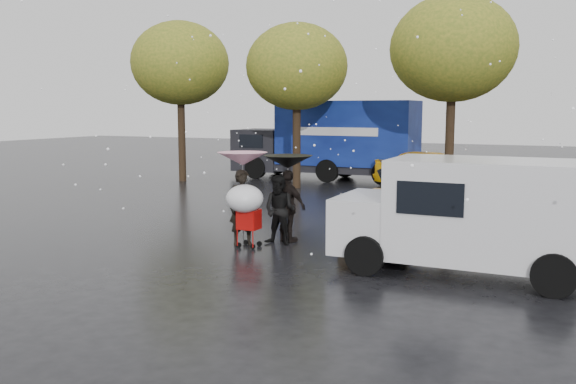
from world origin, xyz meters
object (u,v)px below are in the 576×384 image
at_px(white_van, 473,214).
at_px(blue_truck, 330,140).
at_px(person_black, 288,206).
at_px(person_pink, 243,208).
at_px(shopping_cart, 245,202).
at_px(yellow_taxi, 433,169).
at_px(vendor_cart, 373,211).

xyz_separation_m(white_van, blue_truck, (-8.17, 13.76, 0.60)).
distance_m(person_black, blue_truck, 13.28).
xyz_separation_m(person_pink, shopping_cart, (0.23, -0.30, 0.18)).
relative_size(person_pink, white_van, 0.36).
height_order(person_black, yellow_taxi, person_black).
xyz_separation_m(person_pink, yellow_taxi, (1.87, 12.14, -0.10)).
distance_m(person_pink, person_black, 1.09).
height_order(person_black, vendor_cart, person_black).
bearing_deg(yellow_taxi, person_pink, 176.41).
distance_m(blue_truck, yellow_taxi, 5.13).
height_order(person_black, blue_truck, blue_truck).
bearing_deg(person_pink, vendor_cart, -5.12).
bearing_deg(blue_truck, shopping_cart, -76.78).
bearing_deg(yellow_taxi, shopping_cart, 177.64).
relative_size(vendor_cart, yellow_taxi, 0.33).
bearing_deg(person_pink, person_black, 3.27).
relative_size(person_black, vendor_cart, 1.13).
distance_m(person_pink, white_van, 5.19).
relative_size(person_black, shopping_cart, 1.18).
height_order(person_black, white_van, white_van).
relative_size(vendor_cart, white_van, 0.31).
height_order(white_van, yellow_taxi, white_van).
xyz_separation_m(person_black, vendor_cart, (1.78, 1.02, -0.14)).
xyz_separation_m(blue_truck, yellow_taxi, (4.87, -1.29, -0.98)).
xyz_separation_m(person_pink, white_van, (5.18, -0.33, 0.28)).
distance_m(person_pink, blue_truck, 13.79).
bearing_deg(white_van, shopping_cart, 179.57).
height_order(shopping_cart, blue_truck, blue_truck).
height_order(person_pink, white_van, white_van).
bearing_deg(blue_truck, vendor_cart, -64.43).
distance_m(shopping_cart, yellow_taxi, 12.55).
bearing_deg(white_van, person_black, 166.20).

